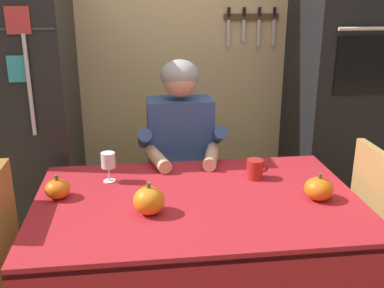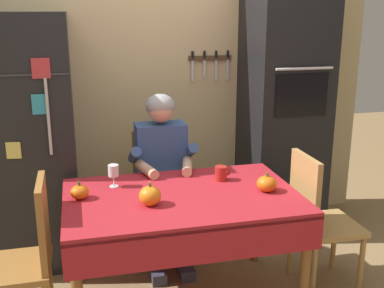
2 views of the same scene
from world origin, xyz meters
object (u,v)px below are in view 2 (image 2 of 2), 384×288
Objects in this scene: pumpkin_medium at (267,184)px; pumpkin_small at (150,196)px; dining_table at (183,209)px; coffee_mug at (221,173)px; chair_behind_person at (159,186)px; refrigerator at (26,142)px; pumpkin_large at (80,192)px; seated_person at (163,165)px; wall_oven at (283,107)px; chair_left_side at (27,254)px; wine_glass at (113,172)px; chair_right_side at (317,216)px.

pumpkin_small is at bearing -176.72° from pumpkin_medium.
coffee_mug reaches higher than dining_table.
chair_behind_person is 7.51× the size of pumpkin_medium.
refrigerator reaches higher than dining_table.
coffee_mug is 0.86× the size of pumpkin_medium.
dining_table is 13.02× the size of pumpkin_large.
chair_behind_person is 0.29m from seated_person.
chair_left_side is at bearing -152.99° from wall_oven.
refrigerator reaches higher than coffee_mug.
coffee_mug is (1.20, 0.28, 0.28)m from chair_left_side.
chair_right_side is at bearing -10.94° from wine_glass.
chair_behind_person is at bearing 44.14° from chair_left_side.
chair_left_side is 7.51× the size of pumpkin_medium.
wall_oven is 1.69× the size of seated_person.
wine_glass is (-1.29, 0.25, 0.33)m from chair_right_side.
pumpkin_large is at bearing 153.72° from pumpkin_small.
refrigerator is 14.54× the size of pumpkin_medium.
pumpkin_medium is (-0.39, -0.05, 0.28)m from chair_right_side.
dining_table is 0.91m from chair_right_side.
pumpkin_small is (0.69, -0.02, 0.29)m from chair_left_side.
coffee_mug is 0.59m from pumpkin_small.
dining_table is 1.51× the size of chair_behind_person.
pumpkin_small is at bearing -106.08° from seated_person.
chair_behind_person is 8.65× the size of pumpkin_large.
wine_glass is 1.34× the size of pumpkin_large.
chair_behind_person is (-1.06, -0.13, -0.54)m from wall_oven.
wall_oven is at bearing 27.01° from chair_left_side.
wine_glass is at bearing 35.55° from pumpkin_large.
chair_right_side is 1.15m from pumpkin_small.
coffee_mug is at bearing 12.99° from chair_left_side.
wall_oven reaches higher than chair_left_side.
chair_right_side is (1.85, -0.88, -0.39)m from refrigerator.
seated_person is 0.53m from wine_glass.
refrigerator is 16.98× the size of coffee_mug.
dining_table is 0.39m from coffee_mug.
seated_person reaches higher than pumpkin_medium.
chair_behind_person is (0.94, -0.09, -0.39)m from refrigerator.
chair_right_side is at bearing 7.63° from pumpkin_medium.
pumpkin_medium is (0.21, -0.26, 0.00)m from coffee_mug.
chair_right_side is at bearing 2.33° from chair_left_side.
dining_table is 0.61m from seated_person.
wall_oven is 2.25m from chair_left_side.
dining_table is 1.12× the size of seated_person.
chair_right_side is at bearing -33.47° from seated_person.
dining_table is at bearing -89.04° from seated_person.
chair_behind_person reaches higher than pumpkin_medium.
dining_table is 0.53m from pumpkin_medium.
refrigerator is 12.46× the size of wine_glass.
seated_person is 0.51m from coffee_mug.
coffee_mug is at bearing -3.69° from wine_glass.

